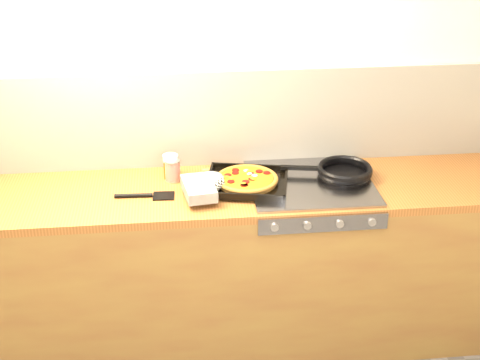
{
  "coord_description": "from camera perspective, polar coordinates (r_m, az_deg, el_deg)",
  "views": [
    {
      "loc": [
        -0.21,
        -1.79,
        2.36
      ],
      "look_at": [
        0.1,
        1.08,
        0.95
      ],
      "focal_mm": 50.0,
      "sensor_mm": 36.0,
      "label": 1
    }
  ],
  "objects": [
    {
      "name": "frying_pan",
      "position": [
        3.36,
        8.82,
        0.75
      ],
      "size": [
        0.48,
        0.32,
        0.05
      ],
      "color": "black",
      "rests_on": "stovetop"
    },
    {
      "name": "room_shell",
      "position": [
        3.41,
        -2.24,
        5.21
      ],
      "size": [
        3.2,
        3.2,
        3.2
      ],
      "color": "white",
      "rests_on": "ground"
    },
    {
      "name": "pizza_on_tray",
      "position": [
        3.21,
        -0.54,
        -0.15
      ],
      "size": [
        0.55,
        0.43,
        0.07
      ],
      "color": "black",
      "rests_on": "stovetop"
    },
    {
      "name": "black_spatula",
      "position": [
        3.19,
        -8.02,
        -1.33
      ],
      "size": [
        0.28,
        0.09,
        0.02
      ],
      "color": "black",
      "rests_on": "counter_run"
    },
    {
      "name": "stovetop",
      "position": [
        3.3,
        6.01,
        -0.27
      ],
      "size": [
        0.6,
        0.56,
        0.02
      ],
      "primitive_type": "cube",
      "color": "gray",
      "rests_on": "counter_run"
    },
    {
      "name": "counter_run",
      "position": [
        3.47,
        -1.68,
        -7.37
      ],
      "size": [
        3.2,
        0.62,
        0.9
      ],
      "color": "olive",
      "rests_on": "ground"
    },
    {
      "name": "juice_glass",
      "position": [
        3.34,
        -5.93,
        1.15
      ],
      "size": [
        0.1,
        0.1,
        0.13
      ],
      "color": "#C64B0B",
      "rests_on": "counter_run"
    },
    {
      "name": "tomato_can",
      "position": [
        3.32,
        -5.76,
        0.82
      ],
      "size": [
        0.1,
        0.1,
        0.11
      ],
      "color": "maroon",
      "rests_on": "counter_run"
    },
    {
      "name": "wooden_spoon",
      "position": [
        3.43,
        -0.28,
        1.06
      ],
      "size": [
        0.3,
        0.05,
        0.02
      ],
      "color": "tan",
      "rests_on": "counter_run"
    }
  ]
}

